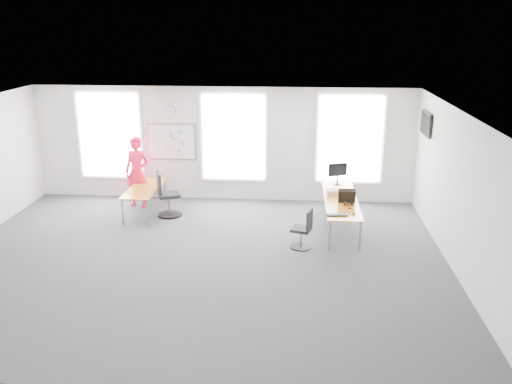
# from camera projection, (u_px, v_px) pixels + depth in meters

# --- Properties ---
(floor) EXTENTS (10.00, 10.00, 0.00)m
(floor) POSITION_uv_depth(u_px,v_px,m) (197.00, 261.00, 10.86)
(floor) COLOR #2A2A2F
(floor) RESTS_ON ground
(ceiling) EXTENTS (10.00, 10.00, 0.00)m
(ceiling) POSITION_uv_depth(u_px,v_px,m) (192.00, 112.00, 9.95)
(ceiling) COLOR white
(ceiling) RESTS_ON ground
(wall_back) EXTENTS (10.00, 0.00, 10.00)m
(wall_back) POSITION_uv_depth(u_px,v_px,m) (223.00, 144.00, 14.21)
(wall_back) COLOR silver
(wall_back) RESTS_ON ground
(wall_front) EXTENTS (10.00, 0.00, 10.00)m
(wall_front) POSITION_uv_depth(u_px,v_px,m) (134.00, 288.00, 6.61)
(wall_front) COLOR silver
(wall_front) RESTS_ON ground
(wall_right) EXTENTS (0.00, 10.00, 10.00)m
(wall_right) POSITION_uv_depth(u_px,v_px,m) (461.00, 196.00, 10.04)
(wall_right) COLOR silver
(wall_right) RESTS_ON ground
(window_left) EXTENTS (1.60, 0.06, 2.20)m
(window_left) POSITION_uv_depth(u_px,v_px,m) (110.00, 135.00, 14.34)
(window_left) COLOR silver
(window_left) RESTS_ON wall_back
(window_mid) EXTENTS (1.60, 0.06, 2.20)m
(window_mid) POSITION_uv_depth(u_px,v_px,m) (234.00, 137.00, 14.09)
(window_mid) COLOR silver
(window_mid) RESTS_ON wall_back
(window_right) EXTENTS (1.60, 0.06, 2.20)m
(window_right) POSITION_uv_depth(u_px,v_px,m) (350.00, 139.00, 13.87)
(window_right) COLOR silver
(window_right) RESTS_ON wall_back
(desk_right) EXTENTS (0.75, 2.81, 0.68)m
(desk_right) POSITION_uv_depth(u_px,v_px,m) (341.00, 201.00, 12.44)
(desk_right) COLOR #C2852A
(desk_right) RESTS_ON ground
(desk_left) EXTENTS (0.72, 1.80, 0.66)m
(desk_left) POSITION_uv_depth(u_px,v_px,m) (144.00, 190.00, 13.37)
(desk_left) COLOR #C2852A
(desk_left) RESTS_ON ground
(chair_right) EXTENTS (0.49, 0.48, 0.86)m
(chair_right) POSITION_uv_depth(u_px,v_px,m) (303.00, 231.00, 11.38)
(chair_right) COLOR black
(chair_right) RESTS_ON ground
(chair_left) EXTENTS (0.65, 0.65, 1.12)m
(chair_left) POSITION_uv_depth(u_px,v_px,m) (166.00, 197.00, 13.22)
(chair_left) COLOR black
(chair_left) RESTS_ON ground
(person) EXTENTS (0.75, 0.59, 1.83)m
(person) POSITION_uv_depth(u_px,v_px,m) (137.00, 172.00, 13.78)
(person) COLOR #F21742
(person) RESTS_ON ground
(whiteboard) EXTENTS (1.20, 0.03, 0.90)m
(whiteboard) POSITION_uv_depth(u_px,v_px,m) (172.00, 142.00, 14.26)
(whiteboard) COLOR white
(whiteboard) RESTS_ON wall_back
(wall_clock) EXTENTS (0.30, 0.04, 0.30)m
(wall_clock) POSITION_uv_depth(u_px,v_px,m) (170.00, 112.00, 14.02)
(wall_clock) COLOR gray
(wall_clock) RESTS_ON wall_back
(tv) EXTENTS (0.06, 0.90, 0.55)m
(tv) POSITION_uv_depth(u_px,v_px,m) (426.00, 124.00, 12.65)
(tv) COLOR black
(tv) RESTS_ON wall_right
(keyboard) EXTENTS (0.46, 0.24, 0.02)m
(keyboard) POSITION_uv_depth(u_px,v_px,m) (337.00, 215.00, 11.40)
(keyboard) COLOR black
(keyboard) RESTS_ON desk_right
(mouse) EXTENTS (0.07, 0.11, 0.04)m
(mouse) POSITION_uv_depth(u_px,v_px,m) (354.00, 213.00, 11.48)
(mouse) COLOR black
(mouse) RESTS_ON desk_right
(lens_cap) EXTENTS (0.08, 0.08, 0.01)m
(lens_cap) POSITION_uv_depth(u_px,v_px,m) (350.00, 208.00, 11.82)
(lens_cap) COLOR black
(lens_cap) RESTS_ON desk_right
(headphones) EXTENTS (0.20, 0.11, 0.12)m
(headphones) POSITION_uv_depth(u_px,v_px,m) (348.00, 203.00, 12.00)
(headphones) COLOR black
(headphones) RESTS_ON desk_right
(laptop_sleeve) EXTENTS (0.38, 0.21, 0.31)m
(laptop_sleeve) POSITION_uv_depth(u_px,v_px,m) (347.00, 196.00, 12.15)
(laptop_sleeve) COLOR black
(laptop_sleeve) RESTS_ON desk_right
(paper_stack) EXTENTS (0.37, 0.31, 0.11)m
(paper_stack) POSITION_uv_depth(u_px,v_px,m) (334.00, 192.00, 12.77)
(paper_stack) COLOR beige
(paper_stack) RESTS_ON desk_right
(monitor) EXTENTS (0.48, 0.21, 0.55)m
(monitor) POSITION_uv_depth(u_px,v_px,m) (338.00, 172.00, 13.46)
(monitor) COLOR black
(monitor) RESTS_ON desk_right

